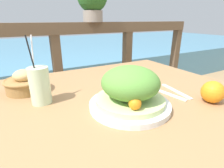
# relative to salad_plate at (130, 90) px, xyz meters

# --- Properties ---
(patio_table) EXTENTS (1.23, 0.92, 0.71)m
(patio_table) POSITION_rel_salad_plate_xyz_m (-0.04, 0.13, -0.15)
(patio_table) COLOR #997047
(patio_table) RESTS_ON ground_plane
(railing_fence) EXTENTS (2.80, 0.08, 0.98)m
(railing_fence) POSITION_rel_salad_plate_xyz_m (-0.04, 0.97, -0.09)
(railing_fence) COLOR brown
(railing_fence) RESTS_ON ground_plane
(sea_backdrop) EXTENTS (12.00, 4.00, 0.48)m
(sea_backdrop) POSITION_rel_salad_plate_xyz_m (-0.04, 3.47, -0.53)
(sea_backdrop) COLOR teal
(sea_backdrop) RESTS_ON ground_plane
(salad_plate) EXTENTS (0.29, 0.29, 0.15)m
(salad_plate) POSITION_rel_salad_plate_xyz_m (0.00, 0.00, 0.00)
(salad_plate) COLOR silver
(salad_plate) RESTS_ON patio_table
(drink_glass) EXTENTS (0.07, 0.07, 0.25)m
(drink_glass) POSITION_rel_salad_plate_xyz_m (-0.27, 0.19, 0.00)
(drink_glass) COLOR beige
(drink_glass) RESTS_ON patio_table
(bread_basket) EXTENTS (0.17, 0.17, 0.10)m
(bread_basket) POSITION_rel_salad_plate_xyz_m (-0.31, 0.34, -0.03)
(bread_basket) COLOR olive
(bread_basket) RESTS_ON patio_table
(fork) EXTENTS (0.04, 0.18, 0.00)m
(fork) POSITION_rel_salad_plate_xyz_m (0.21, 0.02, -0.06)
(fork) COLOR silver
(fork) RESTS_ON patio_table
(knife) EXTENTS (0.04, 0.18, 0.00)m
(knife) POSITION_rel_salad_plate_xyz_m (0.26, 0.02, -0.06)
(knife) COLOR silver
(knife) RESTS_ON patio_table
(orange_near_basket) EXTENTS (0.08, 0.08, 0.08)m
(orange_near_basket) POSITION_rel_salad_plate_xyz_m (0.30, -0.12, -0.02)
(orange_near_basket) COLOR orange
(orange_near_basket) RESTS_ON patio_table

